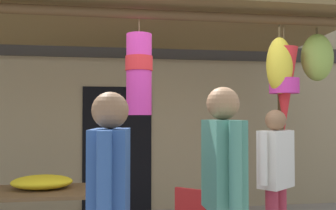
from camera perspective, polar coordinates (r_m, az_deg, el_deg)
shop_facade at (r=6.25m, az=-2.98°, el=3.41°), size 9.63×0.29×4.17m
market_stall_canopy at (r=4.61m, az=-3.11°, el=10.55°), size 5.14×2.23×2.80m
display_table at (r=4.59m, az=-19.54°, el=-12.97°), size 1.41×0.79×0.69m
flower_heap_on_table at (r=4.61m, az=-18.55°, el=-11.11°), size 0.69×0.48×0.16m
vendor_in_orange at (r=4.10m, az=16.18°, el=-9.95°), size 0.49×0.42×1.60m
customer_foreground at (r=2.39m, az=-8.89°, el=-14.73°), size 0.27×0.59×1.69m
shopper_by_bananas at (r=2.74m, az=8.46°, el=-12.16°), size 0.24×0.59×1.75m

